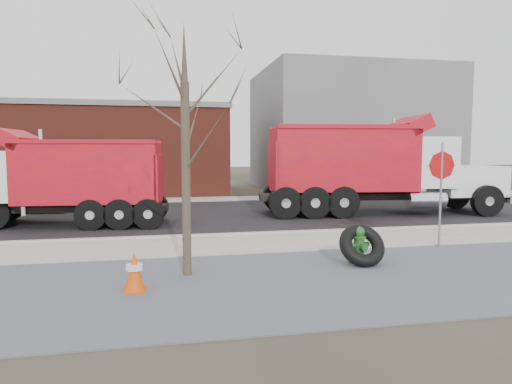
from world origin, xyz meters
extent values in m
plane|color=#383328|center=(0.00, 0.00, 0.00)|extent=(120.00, 120.00, 0.00)
cube|color=gray|center=(0.00, -3.50, 0.01)|extent=(60.00, 5.00, 0.03)
cube|color=#9E9B93|center=(0.00, 0.25, 0.03)|extent=(60.00, 2.50, 0.06)
cube|color=#9E9B93|center=(0.00, 1.55, 0.06)|extent=(60.00, 0.15, 0.11)
cube|color=black|center=(0.00, 6.30, 0.01)|extent=(60.00, 9.40, 0.02)
cube|color=#9E9B93|center=(0.00, 12.00, 0.03)|extent=(60.00, 2.00, 0.06)
cube|color=gray|center=(9.00, 18.00, 4.00)|extent=(12.00, 10.00, 8.00)
cube|color=maroon|center=(-10.00, 17.00, 2.50)|extent=(20.00, 8.00, 5.00)
cube|color=gray|center=(-10.00, 17.00, 5.15)|extent=(20.20, 8.20, 0.30)
cylinder|color=#382D23|center=(-3.20, -2.60, 2.00)|extent=(0.18, 0.18, 4.00)
cone|color=#382D23|center=(-3.20, -2.60, 4.60)|extent=(0.14, 0.14, 1.20)
cylinder|color=#296426|center=(0.74, -2.38, 0.03)|extent=(0.47, 0.47, 0.06)
cylinder|color=#296426|center=(0.74, -2.38, 0.35)|extent=(0.25, 0.25, 0.64)
cylinder|color=#296426|center=(0.74, -2.38, 0.64)|extent=(0.32, 0.32, 0.05)
sphere|color=#296426|center=(0.74, -2.38, 0.75)|extent=(0.26, 0.26, 0.26)
cylinder|color=#296426|center=(0.74, -2.38, 0.86)|extent=(0.05, 0.05, 0.06)
cylinder|color=#296426|center=(0.57, -2.41, 0.45)|extent=(0.15, 0.14, 0.12)
cylinder|color=#296426|center=(0.92, -2.35, 0.45)|extent=(0.15, 0.14, 0.12)
cylinder|color=#296426|center=(0.78, -2.56, 0.43)|extent=(0.18, 0.16, 0.16)
torus|color=black|center=(0.75, -2.53, 0.47)|extent=(1.08, 0.90, 1.02)
cylinder|color=gray|center=(3.65, -1.10, 1.41)|extent=(0.06, 0.06, 2.83)
cylinder|color=#AD0C10|center=(3.65, -1.10, 2.22)|extent=(0.77, 0.05, 0.77)
cube|color=#E14C07|center=(-4.21, -3.52, 0.02)|extent=(0.40, 0.40, 0.04)
cone|color=#E14C07|center=(-4.21, -3.52, 0.40)|extent=(0.38, 0.38, 0.74)
cylinder|color=white|center=(-4.21, -3.52, 0.47)|extent=(0.31, 0.31, 0.11)
cube|color=black|center=(4.89, 5.31, 0.74)|extent=(9.61, 2.04, 0.25)
cube|color=white|center=(8.80, 4.87, 1.36)|extent=(2.69, 2.44, 1.23)
cube|color=silver|center=(9.87, 4.75, 1.36)|extent=(0.28, 1.95, 1.12)
cube|color=white|center=(6.91, 5.08, 2.15)|extent=(2.07, 2.76, 2.01)
cube|color=black|center=(7.66, 4.99, 2.70)|extent=(0.30, 2.23, 0.89)
cube|color=red|center=(3.45, 5.47, 2.26)|extent=(5.86, 3.29, 2.46)
cylinder|color=silver|center=(6.19, 6.23, 2.65)|extent=(0.17, 0.17, 2.68)
cylinder|color=black|center=(9.14, 6.04, 0.64)|extent=(1.26, 0.47, 1.23)
cylinder|color=black|center=(8.87, 3.64, 0.64)|extent=(1.26, 0.47, 1.23)
cylinder|color=black|center=(2.23, 6.69, 0.64)|extent=(1.26, 0.47, 1.23)
cylinder|color=black|center=(1.99, 4.55, 0.64)|extent=(1.26, 0.47, 1.23)
cube|color=black|center=(-7.30, 4.56, 0.63)|extent=(7.58, 1.45, 0.20)
cube|color=white|center=(-8.26, 4.65, 1.77)|extent=(1.65, 2.24, 1.66)
cube|color=black|center=(-9.01, 4.71, 2.23)|extent=(0.21, 1.84, 0.74)
cube|color=red|center=(-6.10, 4.46, 1.86)|extent=(4.78, 2.60, 2.03)
cylinder|color=silver|center=(-7.49, 3.70, 2.19)|extent=(0.14, 0.14, 2.21)
cylinder|color=black|center=(-5.08, 3.48, 0.53)|extent=(1.03, 0.36, 1.01)
cylinder|color=black|center=(-4.92, 5.25, 0.53)|extent=(1.03, 0.36, 1.01)
cube|color=silver|center=(-8.37, 5.26, 1.21)|extent=(0.17, 1.74, 0.99)
cylinder|color=black|center=(-9.30, 6.28, 0.57)|extent=(1.11, 0.37, 1.09)
camera|label=1|loc=(-3.65, -12.05, 2.63)|focal=32.00mm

